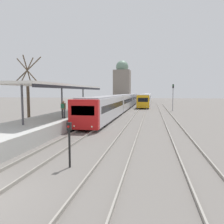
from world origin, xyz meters
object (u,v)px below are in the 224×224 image
at_px(train_far, 146,98).
at_px(signal_mast_far, 173,94).
at_px(train_near, 122,101).
at_px(signal_post_near, 69,140).
at_px(person_on_platform, 63,108).

relative_size(train_far, signal_mast_far, 9.76).
height_order(train_near, signal_mast_far, signal_mast_far).
xyz_separation_m(train_far, signal_post_near, (-1.93, -59.05, -0.35)).
bearing_deg(person_on_platform, signal_mast_far, 61.61).
relative_size(person_on_platform, train_far, 0.03).
height_order(person_on_platform, signal_mast_far, signal_mast_far).
relative_size(train_near, signal_mast_far, 10.03).
distance_m(train_near, signal_mast_far, 9.74).
bearing_deg(train_far, signal_post_near, -91.87).
relative_size(signal_post_near, signal_mast_far, 0.43).
distance_m(signal_post_near, signal_mast_far, 33.23).
bearing_deg(signal_mast_far, train_near, 175.76).
bearing_deg(signal_post_near, train_near, 93.58).
relative_size(person_on_platform, signal_mast_far, 0.34).
bearing_deg(train_far, person_on_platform, -97.49).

